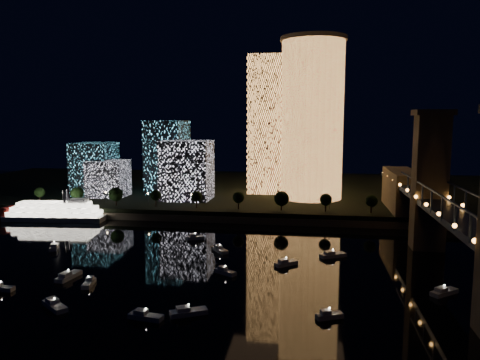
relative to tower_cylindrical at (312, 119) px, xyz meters
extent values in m
plane|color=black|center=(-23.17, -124.47, -46.61)|extent=(520.00, 520.00, 0.00)
cube|color=black|center=(-23.17, 35.53, -44.11)|extent=(420.00, 160.00, 5.00)
cube|color=#6B5E4C|center=(-23.17, -42.47, -45.11)|extent=(420.00, 6.00, 3.00)
cylinder|color=#E7964A|center=(0.00, 0.00, -1.13)|extent=(32.00, 32.00, 80.98)
cylinder|color=#6B5E4C|center=(0.00, 0.00, 40.36)|extent=(34.00, 34.00, 2.00)
cube|color=#E7964A|center=(-23.20, 18.39, -3.41)|extent=(24.01, 24.01, 76.40)
cube|color=silver|center=(-63.85, -13.47, -26.35)|extent=(24.81, 20.99, 30.54)
cube|color=#57C9EC|center=(-81.01, 8.48, -21.25)|extent=(20.37, 26.48, 40.74)
cube|color=silver|center=(-108.48, -10.86, -31.89)|extent=(19.45, 17.68, 19.45)
cube|color=#57C9EC|center=(-119.22, -4.46, -27.35)|extent=(20.37, 22.41, 28.52)
cube|color=#17254A|center=(41.83, -124.47, -28.61)|extent=(10.00, 260.00, 2.00)
cube|color=#6B5E4C|center=(41.83, -74.47, -22.61)|extent=(11.00, 9.00, 48.00)
cube|color=#6B5E4C|center=(41.83, -74.47, 2.39)|extent=(13.00, 11.00, 2.00)
cube|color=#17254A|center=(36.83, -124.47, -21.61)|extent=(0.50, 150.00, 0.50)
cube|color=#6B5E4C|center=(41.83, -24.47, -35.11)|extent=(12.00, 40.00, 23.00)
cube|color=#17254A|center=(36.83, -136.47, -25.11)|extent=(0.50, 0.50, 7.00)
cube|color=#17254A|center=(36.83, -112.47, -25.11)|extent=(0.50, 0.50, 7.00)
cube|color=#17254A|center=(36.83, -88.47, -25.11)|extent=(0.50, 0.50, 7.00)
cube|color=#17254A|center=(36.83, -64.47, -25.11)|extent=(0.50, 0.50, 7.00)
sphere|color=#FF9638|center=(36.33, -124.47, -26.81)|extent=(1.20, 1.20, 1.20)
sphere|color=#FF9638|center=(36.33, -79.47, -26.81)|extent=(1.20, 1.20, 1.20)
sphere|color=#FF9638|center=(36.33, -34.47, -26.81)|extent=(1.20, 1.20, 1.20)
cube|color=silver|center=(-116.95, -51.00, -45.46)|extent=(46.90, 14.53, 2.31)
cube|color=white|center=(-116.95, -51.00, -43.25)|extent=(42.98, 13.24, 2.12)
cube|color=white|center=(-116.95, -51.00, -41.13)|extent=(39.07, 11.95, 2.12)
cube|color=white|center=(-116.95, -51.00, -39.02)|extent=(33.23, 10.49, 2.12)
cube|color=silver|center=(-105.45, -50.00, -37.19)|extent=(8.16, 6.41, 1.73)
cylinder|color=black|center=(-111.03, -52.42, -35.08)|extent=(1.35, 1.35, 5.77)
cylinder|color=black|center=(-111.37, -48.59, -35.08)|extent=(1.35, 1.35, 5.77)
cylinder|color=maroon|center=(-139.94, -52.99, -43.73)|extent=(7.45, 9.20, 6.73)
cube|color=silver|center=(-91.67, -95.15, -46.01)|extent=(5.01, 8.04, 1.20)
cube|color=silver|center=(-91.27, -96.23, -44.91)|extent=(2.82, 3.22, 1.00)
sphere|color=white|center=(-91.67, -95.15, -44.01)|extent=(0.36, 0.36, 0.36)
cube|color=silver|center=(-7.49, -101.90, -46.01)|extent=(7.60, 7.12, 1.20)
cube|color=silver|center=(-8.38, -102.68, -44.91)|extent=(3.43, 3.37, 1.00)
sphere|color=white|center=(-7.49, -101.90, -44.01)|extent=(0.36, 0.36, 0.36)
cube|color=silver|center=(35.85, -120.67, -46.01)|extent=(8.36, 7.44, 1.20)
cube|color=silver|center=(34.85, -121.46, -44.91)|extent=(3.71, 3.59, 1.00)
sphere|color=white|center=(35.85, -120.67, -44.01)|extent=(0.36, 0.36, 0.36)
cube|color=silver|center=(-83.77, -135.98, -46.01)|extent=(7.19, 2.33, 1.20)
sphere|color=white|center=(-83.77, -135.98, -44.01)|extent=(0.36, 0.36, 0.36)
cube|color=silver|center=(-31.61, -89.83, -46.01)|extent=(7.30, 8.16, 1.20)
cube|color=silver|center=(-32.39, -88.85, -44.91)|extent=(3.52, 3.63, 1.00)
sphere|color=white|center=(-31.61, -89.83, -44.01)|extent=(0.36, 0.36, 0.36)
cube|color=silver|center=(4.78, -140.72, -46.01)|extent=(6.83, 4.58, 1.20)
cube|color=silver|center=(3.88, -141.12, -44.91)|extent=(2.79, 2.49, 1.00)
sphere|color=white|center=(4.78, -140.72, -44.01)|extent=(0.36, 0.36, 0.36)
cube|color=silver|center=(-25.29, -113.24, -46.01)|extent=(7.35, 5.70, 1.20)
cube|color=silver|center=(-26.21, -112.68, -44.91)|extent=(3.13, 2.91, 1.00)
sphere|color=white|center=(-25.29, -113.24, -44.01)|extent=(0.36, 0.36, 0.36)
cube|color=silver|center=(-44.27, -74.59, -46.01)|extent=(7.21, 5.10, 1.20)
cube|color=silver|center=(-45.20, -75.06, -44.91)|extent=(2.98, 2.71, 1.00)
sphere|color=white|center=(-44.27, -74.59, -44.01)|extent=(0.36, 0.36, 0.36)
cube|color=silver|center=(-28.67, -143.70, -46.01)|extent=(9.31, 6.69, 1.20)
cube|color=silver|center=(-29.87, -144.32, -44.91)|extent=(3.87, 3.53, 1.00)
sphere|color=white|center=(-28.67, -143.70, -44.01)|extent=(0.36, 0.36, 0.36)
cube|color=silver|center=(-70.47, -123.90, -46.01)|extent=(4.33, 9.60, 1.20)
cube|color=silver|center=(-70.68, -125.28, -44.91)|extent=(2.87, 3.57, 1.00)
sphere|color=white|center=(-70.47, -123.90, -44.01)|extent=(0.36, 0.36, 0.36)
cube|color=silver|center=(-38.01, -147.63, -46.01)|extent=(8.64, 3.99, 1.20)
cube|color=silver|center=(-39.24, -147.43, -44.91)|extent=(3.23, 2.61, 1.00)
sphere|color=white|center=(-38.01, -147.63, -44.01)|extent=(0.36, 0.36, 0.36)
cube|color=silver|center=(7.84, -90.35, -46.01)|extent=(9.45, 6.89, 1.20)
cube|color=silver|center=(6.63, -91.00, -44.91)|extent=(3.95, 3.61, 1.00)
sphere|color=white|center=(7.84, -90.35, -44.01)|extent=(0.36, 0.36, 0.36)
cube|color=silver|center=(-62.64, -144.96, -46.01)|extent=(9.09, 7.96, 1.20)
cube|color=silver|center=(-63.74, -144.11, -44.91)|extent=(4.01, 3.86, 1.00)
sphere|color=white|center=(-62.64, -144.96, -44.01)|extent=(0.36, 0.36, 0.36)
cube|color=silver|center=(-61.77, -128.60, -46.01)|extent=(3.37, 7.30, 1.20)
cube|color=silver|center=(-61.94, -127.56, -44.91)|extent=(2.20, 2.73, 1.00)
sphere|color=white|center=(-61.77, -128.60, -44.01)|extent=(0.36, 0.36, 0.36)
cylinder|color=black|center=(-133.17, -36.47, -39.61)|extent=(0.70, 0.70, 4.00)
sphere|color=black|center=(-133.17, -36.47, -36.11)|extent=(5.13, 5.13, 5.13)
cylinder|color=black|center=(-113.17, -36.47, -39.61)|extent=(0.70, 0.70, 4.00)
sphere|color=black|center=(-113.17, -36.47, -36.11)|extent=(6.35, 6.35, 6.35)
cylinder|color=black|center=(-93.17, -36.47, -39.61)|extent=(0.70, 0.70, 4.00)
sphere|color=black|center=(-93.17, -36.47, -36.11)|extent=(6.78, 6.78, 6.78)
cylinder|color=black|center=(-73.17, -36.47, -39.61)|extent=(0.70, 0.70, 4.00)
sphere|color=black|center=(-73.17, -36.47, -36.11)|extent=(5.24, 5.24, 5.24)
cylinder|color=black|center=(-53.17, -36.47, -39.61)|extent=(0.70, 0.70, 4.00)
sphere|color=black|center=(-53.17, -36.47, -36.11)|extent=(5.03, 5.03, 5.03)
cylinder|color=black|center=(-33.17, -36.47, -39.61)|extent=(0.70, 0.70, 4.00)
sphere|color=black|center=(-33.17, -36.47, -36.11)|extent=(5.44, 5.44, 5.44)
cylinder|color=black|center=(-13.17, -36.47, -39.61)|extent=(0.70, 0.70, 4.00)
sphere|color=black|center=(-13.17, -36.47, -36.11)|extent=(6.89, 6.89, 6.89)
cylinder|color=black|center=(6.83, -36.47, -39.61)|extent=(0.70, 0.70, 4.00)
sphere|color=black|center=(6.83, -36.47, -36.11)|extent=(5.56, 5.56, 5.56)
cylinder|color=black|center=(26.83, -36.47, -39.61)|extent=(0.70, 0.70, 4.00)
sphere|color=black|center=(26.83, -36.47, -36.11)|extent=(5.43, 5.43, 5.43)
cylinder|color=black|center=(-123.17, -30.47, -39.11)|extent=(0.24, 0.24, 5.00)
sphere|color=#FFCC7F|center=(-123.17, -30.47, -36.31)|extent=(0.70, 0.70, 0.70)
cylinder|color=black|center=(-101.17, -30.47, -39.11)|extent=(0.24, 0.24, 5.00)
sphere|color=#FFCC7F|center=(-101.17, -30.47, -36.31)|extent=(0.70, 0.70, 0.70)
cylinder|color=black|center=(-79.17, -30.47, -39.11)|extent=(0.24, 0.24, 5.00)
sphere|color=#FFCC7F|center=(-79.17, -30.47, -36.31)|extent=(0.70, 0.70, 0.70)
cylinder|color=black|center=(-57.17, -30.47, -39.11)|extent=(0.24, 0.24, 5.00)
sphere|color=#FFCC7F|center=(-57.17, -30.47, -36.31)|extent=(0.70, 0.70, 0.70)
cylinder|color=black|center=(-35.17, -30.47, -39.11)|extent=(0.24, 0.24, 5.00)
sphere|color=#FFCC7F|center=(-35.17, -30.47, -36.31)|extent=(0.70, 0.70, 0.70)
cylinder|color=black|center=(-13.17, -30.47, -39.11)|extent=(0.24, 0.24, 5.00)
sphere|color=#FFCC7F|center=(-13.17, -30.47, -36.31)|extent=(0.70, 0.70, 0.70)
cylinder|color=black|center=(8.83, -30.47, -39.11)|extent=(0.24, 0.24, 5.00)
sphere|color=#FFCC7F|center=(8.83, -30.47, -36.31)|extent=(0.70, 0.70, 0.70)
camera|label=1|loc=(-0.32, -247.94, 0.37)|focal=35.00mm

